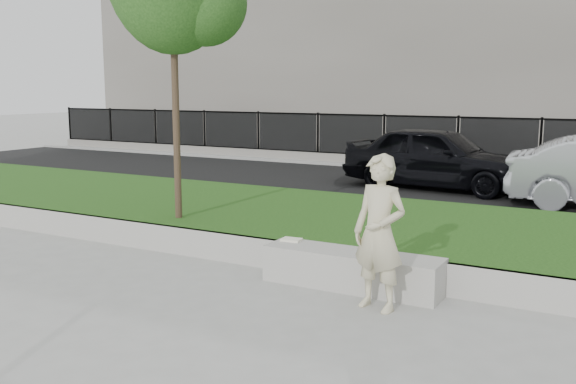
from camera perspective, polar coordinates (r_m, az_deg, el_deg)
The scene contains 11 objects.
ground at distance 7.69m, azimuth -3.85°, elevation -8.94°, with size 90.00×90.00×0.00m, color gray.
grass_bank at distance 10.19m, azimuth 5.34°, elevation -3.22°, with size 34.00×4.00×0.40m, color black.
grass_kerb at distance 8.48m, azimuth -0.03°, elevation -5.75°, with size 34.00×0.08×0.40m, color #9F9D95.
street at distance 15.34m, azimuth 13.63°, elevation 0.11°, with size 34.00×7.00×0.04m, color black.
far_pavement at distance 19.67m, azimuth 17.15°, elevation 2.05°, with size 34.00×3.00×0.12m, color gray.
iron_fence at distance 18.65m, azimuth 16.58°, elevation 3.20°, with size 32.00×0.30×1.50m.
building_facade at distance 26.55m, azimuth 20.94°, elevation 14.33°, with size 34.00×10.00×10.00m, color #69635B.
stone_bench at distance 7.84m, azimuth 5.69°, elevation -6.89°, with size 2.19×0.55×0.45m, color #9F9D95.
man at distance 6.98m, azimuth 8.13°, elevation -3.62°, with size 0.62×0.41×1.71m, color beige.
book at distance 8.27m, azimuth 0.31°, elevation -4.26°, with size 0.25×0.18×0.03m, color white.
car_dark at distance 15.39m, azimuth 13.13°, elevation 3.02°, with size 1.75×4.36×1.49m, color black.
Camera 1 is at (3.98, -6.12, 2.41)m, focal length 40.00 mm.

